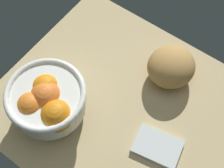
{
  "coord_description": "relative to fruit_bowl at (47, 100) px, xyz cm",
  "views": [
    {
      "loc": [
        19.57,
        -31.55,
        81.47
      ],
      "look_at": [
        -4.72,
        1.74,
        5.0
      ],
      "focal_mm": 52.15,
      "sensor_mm": 36.0,
      "label": 1
    }
  ],
  "objects": [
    {
      "name": "ground_plane",
      "position": [
        14.36,
        12.8,
        -9.0
      ],
      "size": [
        66.27,
        57.72,
        3.0
      ],
      "primitive_type": "cube",
      "color": "tan"
    },
    {
      "name": "fruit_bowl",
      "position": [
        0.0,
        0.0,
        0.0
      ],
      "size": [
        20.5,
        20.5,
        12.61
      ],
      "color": "white",
      "rests_on": "ground"
    },
    {
      "name": "bread_loaf",
      "position": [
        19.56,
        28.73,
        -2.79
      ],
      "size": [
        15.85,
        16.31,
        9.41
      ],
      "primitive_type": "ellipsoid",
      "rotation": [
        0.0,
        0.0,
        4.47
      ],
      "color": "#B68849",
      "rests_on": "ground"
    },
    {
      "name": "napkin_folded",
      "position": [
        28.4,
        8.6,
        -6.84
      ],
      "size": [
        13.25,
        10.25,
        1.31
      ],
      "primitive_type": "cube",
      "rotation": [
        0.0,
        0.0,
        0.19
      ],
      "color": "silver",
      "rests_on": "ground"
    }
  ]
}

